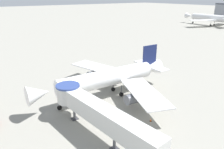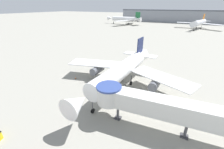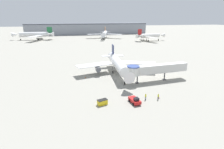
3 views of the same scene
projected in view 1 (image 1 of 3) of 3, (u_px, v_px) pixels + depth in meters
ground_plane at (95, 108)px, 41.81m from camera, size 800.00×800.00×0.00m
main_airplane at (110, 78)px, 45.51m from camera, size 31.89×30.64×9.68m
jet_bridge at (94, 110)px, 32.47m from camera, size 22.15×5.13×5.96m
traffic_cone_port_wing at (76, 79)px, 55.30m from camera, size 0.36×0.36×0.61m
traffic_cone_starboard_wing at (151, 120)px, 37.37m from camera, size 0.37×0.37×0.61m
background_jet_green_tail at (210, 18)px, 150.55m from camera, size 38.21×40.98×12.03m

